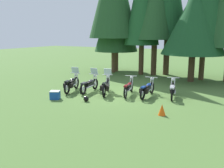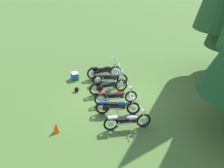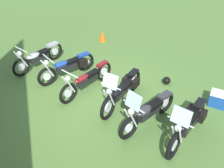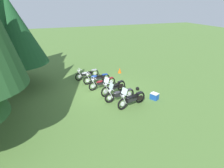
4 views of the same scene
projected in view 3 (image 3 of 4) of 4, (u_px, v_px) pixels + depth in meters
The scene contains 10 objects.
ground_plane at pixel (102, 96), 8.34m from camera, with size 80.00×80.00×0.00m, color #4C7033.
motorcycle_0 at pixel (188, 124), 6.61m from camera, with size 0.92×2.17×1.39m.
motorcycle_1 at pixel (148, 112), 7.04m from camera, with size 0.69×2.18×1.35m.
motorcycle_2 at pixel (122, 90), 7.81m from camera, with size 1.01×2.17×1.39m.
motorcycle_3 at pixel (86, 80), 8.36m from camera, with size 0.80×2.28×0.99m.
motorcycle_4 at pixel (68, 66), 9.03m from camera, with size 0.72×2.22×1.00m.
motorcycle_5 at pixel (38, 57), 9.58m from camera, with size 0.79×2.17×1.00m.
picnic_cooler at pixel (218, 99), 7.87m from camera, with size 0.62×0.57×0.45m.
traffic_cone at pixel (102, 36), 11.55m from camera, with size 0.32×0.32×0.48m, color #EA590F.
dropped_helmet at pixel (167, 81), 8.84m from camera, with size 0.27×0.27×0.27m, color black.
Camera 3 is at (-5.48, 3.75, 5.08)m, focal length 42.22 mm.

